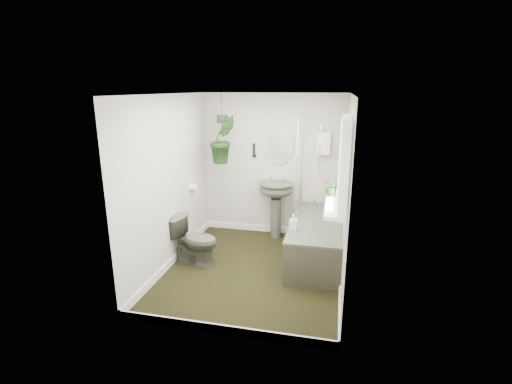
# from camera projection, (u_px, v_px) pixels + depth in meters

# --- Properties ---
(floor) EXTENTS (2.30, 2.80, 0.02)m
(floor) POSITION_uv_depth(u_px,v_px,m) (254.00, 270.00, 5.02)
(floor) COLOR black
(floor) RESTS_ON ground
(ceiling) EXTENTS (2.30, 2.80, 0.02)m
(ceiling) POSITION_uv_depth(u_px,v_px,m) (253.00, 93.00, 4.39)
(ceiling) COLOR white
(ceiling) RESTS_ON ground
(wall_back) EXTENTS (2.30, 0.02, 2.30)m
(wall_back) POSITION_uv_depth(u_px,v_px,m) (273.00, 166.00, 6.03)
(wall_back) COLOR silver
(wall_back) RESTS_ON ground
(wall_front) EXTENTS (2.30, 0.02, 2.30)m
(wall_front) POSITION_uv_depth(u_px,v_px,m) (219.00, 227.00, 3.38)
(wall_front) COLOR silver
(wall_front) RESTS_ON ground
(wall_left) EXTENTS (0.02, 2.80, 2.30)m
(wall_left) POSITION_uv_depth(u_px,v_px,m) (169.00, 183.00, 4.95)
(wall_left) COLOR silver
(wall_left) RESTS_ON ground
(wall_right) EXTENTS (0.02, 2.80, 2.30)m
(wall_right) POSITION_uv_depth(u_px,v_px,m) (347.00, 193.00, 4.46)
(wall_right) COLOR silver
(wall_right) RESTS_ON ground
(skirting) EXTENTS (2.30, 2.80, 0.10)m
(skirting) POSITION_uv_depth(u_px,v_px,m) (254.00, 266.00, 5.00)
(skirting) COLOR white
(skirting) RESTS_ON floor
(bathtub) EXTENTS (0.72, 1.72, 0.58)m
(bathtub) POSITION_uv_depth(u_px,v_px,m) (317.00, 240.00, 5.24)
(bathtub) COLOR #46493A
(bathtub) RESTS_ON floor
(bath_screen) EXTENTS (0.04, 0.72, 1.40)m
(bath_screen) POSITION_uv_depth(u_px,v_px,m) (299.00, 164.00, 5.50)
(bath_screen) COLOR silver
(bath_screen) RESTS_ON bathtub
(shower_box) EXTENTS (0.20, 0.10, 0.35)m
(shower_box) POSITION_uv_depth(u_px,v_px,m) (324.00, 143.00, 5.68)
(shower_box) COLOR white
(shower_box) RESTS_ON wall_back
(oval_mirror) EXTENTS (0.46, 0.03, 0.62)m
(oval_mirror) POSITION_uv_depth(u_px,v_px,m) (279.00, 145.00, 5.88)
(oval_mirror) COLOR #BEB6AA
(oval_mirror) RESTS_ON wall_back
(wall_sconce) EXTENTS (0.04, 0.04, 0.22)m
(wall_sconce) POSITION_uv_depth(u_px,v_px,m) (254.00, 150.00, 5.98)
(wall_sconce) COLOR black
(wall_sconce) RESTS_ON wall_back
(toilet_roll_holder) EXTENTS (0.11, 0.11, 0.11)m
(toilet_roll_holder) POSITION_uv_depth(u_px,v_px,m) (194.00, 188.00, 5.66)
(toilet_roll_holder) COLOR white
(toilet_roll_holder) RESTS_ON wall_left
(window_recess) EXTENTS (0.08, 1.00, 0.90)m
(window_recess) POSITION_uv_depth(u_px,v_px,m) (344.00, 163.00, 3.68)
(window_recess) COLOR white
(window_recess) RESTS_ON wall_right
(window_sill) EXTENTS (0.18, 1.00, 0.04)m
(window_sill) POSITION_uv_depth(u_px,v_px,m) (334.00, 203.00, 3.81)
(window_sill) COLOR white
(window_sill) RESTS_ON wall_right
(window_blinds) EXTENTS (0.01, 0.86, 0.76)m
(window_blinds) POSITION_uv_depth(u_px,v_px,m) (339.00, 163.00, 3.69)
(window_blinds) COLOR white
(window_blinds) RESTS_ON wall_right
(toilet) EXTENTS (0.70, 0.46, 0.67)m
(toilet) POSITION_uv_depth(u_px,v_px,m) (195.00, 240.00, 5.14)
(toilet) COLOR #46493A
(toilet) RESTS_ON floor
(pedestal_sink) EXTENTS (0.58, 0.50, 0.93)m
(pedestal_sink) POSITION_uv_depth(u_px,v_px,m) (276.00, 210.00, 6.00)
(pedestal_sink) COLOR #46493A
(pedestal_sink) RESTS_ON floor
(sill_plant) EXTENTS (0.24, 0.23, 0.21)m
(sill_plant) POSITION_uv_depth(u_px,v_px,m) (332.00, 186.00, 3.99)
(sill_plant) COLOR black
(sill_plant) RESTS_ON window_sill
(hanging_plant) EXTENTS (0.52, 0.49, 0.73)m
(hanging_plant) POSITION_uv_depth(u_px,v_px,m) (223.00, 139.00, 5.62)
(hanging_plant) COLOR black
(hanging_plant) RESTS_ON ceiling
(soap_bottle) EXTENTS (0.10, 0.11, 0.21)m
(soap_bottle) POSITION_uv_depth(u_px,v_px,m) (293.00, 222.00, 4.82)
(soap_bottle) COLOR #36292A
(soap_bottle) RESTS_ON bathtub
(hanging_pot) EXTENTS (0.16, 0.16, 0.12)m
(hanging_pot) POSITION_uv_depth(u_px,v_px,m) (222.00, 119.00, 5.53)
(hanging_pot) COLOR #2D241F
(hanging_pot) RESTS_ON ceiling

